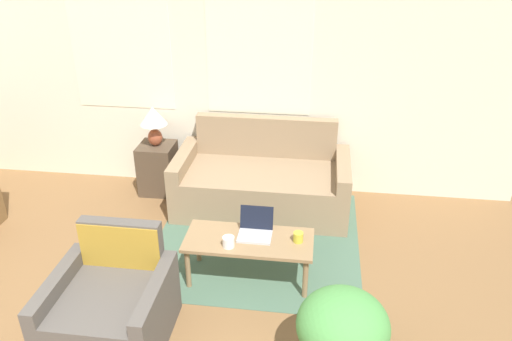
% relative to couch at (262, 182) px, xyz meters
% --- Properties ---
extents(wall_back, '(6.95, 0.06, 2.60)m').
position_rel_couch_xyz_m(wall_back, '(-0.76, 0.47, 1.03)').
color(wall_back, silver).
rests_on(wall_back, ground_plane).
extents(rug, '(1.94, 1.98, 0.01)m').
position_rel_couch_xyz_m(rug, '(0.04, -0.66, -0.27)').
color(rug, '#476651').
rests_on(rug, ground_plane).
extents(couch, '(1.81, 0.90, 0.90)m').
position_rel_couch_xyz_m(couch, '(0.00, 0.00, 0.00)').
color(couch, '#937A5B').
rests_on(couch, ground_plane).
extents(armchair, '(0.82, 0.80, 0.81)m').
position_rel_couch_xyz_m(armchair, '(-0.86, -2.03, -0.02)').
color(armchair, '#514C47').
rests_on(armchair, ground_plane).
extents(side_table, '(0.39, 0.39, 0.57)m').
position_rel_couch_xyz_m(side_table, '(-1.21, 0.17, 0.01)').
color(side_table, '#4C3D2D').
rests_on(side_table, ground_plane).
extents(table_lamp, '(0.29, 0.29, 0.44)m').
position_rel_couch_xyz_m(table_lamp, '(-1.21, 0.17, 0.58)').
color(table_lamp, brown).
rests_on(table_lamp, side_table).
extents(coffee_table, '(1.08, 0.47, 0.40)m').
position_rel_couch_xyz_m(coffee_table, '(0.04, -1.24, 0.08)').
color(coffee_table, '#8E704C').
rests_on(coffee_table, ground_plane).
extents(laptop, '(0.28, 0.26, 0.22)m').
position_rel_couch_xyz_m(laptop, '(0.08, -1.17, 0.18)').
color(laptop, '#B7B7BC').
rests_on(laptop, coffee_table).
extents(cup_navy, '(0.08, 0.08, 0.09)m').
position_rel_couch_xyz_m(cup_navy, '(0.45, -1.23, 0.17)').
color(cup_navy, gold).
rests_on(cup_navy, coffee_table).
extents(cup_yellow, '(0.10, 0.10, 0.09)m').
position_rel_couch_xyz_m(cup_yellow, '(-0.11, -1.37, 0.17)').
color(cup_yellow, white).
rests_on(cup_yellow, coffee_table).
extents(potted_plant, '(0.61, 0.61, 0.67)m').
position_rel_couch_xyz_m(potted_plant, '(0.79, -2.19, 0.12)').
color(potted_plant, '#4C4C4C').
rests_on(potted_plant, ground_plane).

